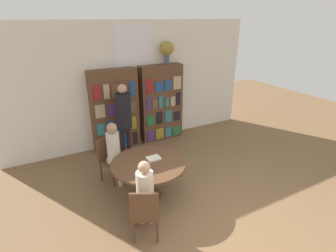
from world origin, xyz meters
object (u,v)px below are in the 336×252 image
chair_left_side (109,157)px  chair_near_camera (145,212)px  flower_vase (167,49)px  seated_reader_right (145,192)px  reading_table (148,168)px  seated_reader_left (115,150)px  librarian_standing (124,113)px  bookshelf_right (161,103)px  bookshelf_left (115,110)px

chair_left_side → chair_near_camera: bearing=63.0°
flower_vase → seated_reader_right: 3.82m
seated_reader_right → reading_table: bearing=90.0°
flower_vase → reading_table: (-1.52, -2.17, -1.72)m
flower_vase → seated_reader_left: 2.87m
flower_vase → reading_table: bearing=-125.0°
chair_near_camera → seated_reader_right: bearing=90.0°
librarian_standing → reading_table: bearing=-95.4°
reading_table → chair_near_camera: (-0.45, -0.88, -0.11)m
chair_left_side → seated_reader_left: (0.08, -0.16, 0.22)m
seated_reader_right → seated_reader_left: bearing=117.0°
bookshelf_right → reading_table: bookshelf_right is taller
reading_table → chair_near_camera: 1.00m
reading_table → seated_reader_left: bearing=116.9°
bookshelf_left → chair_near_camera: bearing=-100.3°
flower_vase → seated_reader_right: bearing=-123.1°
bookshelf_left → chair_left_side: bookshelf_left is taller
bookshelf_right → chair_near_camera: size_ratio=2.23×
reading_table → librarian_standing: bearing=84.6°
bookshelf_right → reading_table: (-1.34, -2.16, -0.38)m
reading_table → librarian_standing: (0.16, 1.66, 0.46)m
bookshelf_left → seated_reader_right: bookshelf_left is taller
bookshelf_right → chair_left_side: bookshelf_right is taller
chair_left_side → seated_reader_left: 0.28m
seated_reader_right → librarian_standing: librarian_standing is taller
bookshelf_right → librarian_standing: 1.29m
bookshelf_left → reading_table: 2.20m
flower_vase → chair_left_side: bearing=-146.9°
bookshelf_left → librarian_standing: bookshelf_left is taller
bookshelf_left → bookshelf_right: 1.24m
chair_left_side → reading_table: bearing=90.0°
flower_vase → librarian_standing: bearing=-159.6°
flower_vase → seated_reader_left: (-1.89, -1.44, -1.62)m
bookshelf_left → chair_near_camera: bookshelf_left is taller
seated_reader_left → librarian_standing: bearing=-146.2°
reading_table → flower_vase: bearing=55.0°
chair_left_side → seated_reader_left: seated_reader_left is taller
seated_reader_left → seated_reader_right: (-0.00, -1.45, -0.02)m
bookshelf_left → seated_reader_right: bearing=-99.3°
bookshelf_left → chair_near_camera: size_ratio=2.23×
flower_vase → chair_near_camera: (-1.97, -3.05, -1.84)m
bookshelf_right → librarian_standing: bearing=-157.0°
bookshelf_right → seated_reader_left: bearing=-139.9°
flower_vase → seated_reader_left: size_ratio=0.44×
flower_vase → chair_near_camera: size_ratio=0.63×
bookshelf_left → reading_table: bearing=-92.7°
bookshelf_left → librarian_standing: size_ratio=1.14×
reading_table → seated_reader_right: (-0.37, -0.72, 0.09)m
chair_left_side → seated_reader_right: seated_reader_right is taller
chair_left_side → bookshelf_right: bearing=-171.4°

